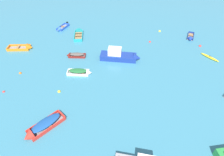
% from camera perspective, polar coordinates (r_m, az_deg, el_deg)
% --- Properties ---
extents(rowboat_deep_blue_foreground_center, '(2.47, 3.39, 0.94)m').
position_cam_1_polar(rowboat_deep_blue_foreground_center, '(38.22, 22.74, 11.15)').
color(rowboat_deep_blue_foreground_center, '#99754C').
rests_on(rowboat_deep_blue_foreground_center, ground_plane).
extents(rowboat_red_near_right, '(4.37, 3.88, 1.35)m').
position_cam_1_polar(rowboat_red_near_right, '(21.57, -21.11, -14.10)').
color(rowboat_red_near_right, gray).
rests_on(rowboat_red_near_right, ground_plane).
extents(rowboat_maroon_midfield_left, '(3.18, 1.44, 0.94)m').
position_cam_1_polar(rowboat_maroon_midfield_left, '(30.92, -11.47, 6.86)').
color(rowboat_maroon_midfield_left, gray).
rests_on(rowboat_maroon_midfield_left, ground_plane).
extents(rowboat_white_cluster_inner, '(3.65, 1.73, 1.12)m').
position_cam_1_polar(rowboat_white_cluster_inner, '(27.10, -9.09, 1.82)').
color(rowboat_white_cluster_inner, gray).
rests_on(rowboat_white_cluster_inner, ground_plane).
extents(kayak_yellow_far_right, '(2.02, 2.92, 0.30)m').
position_cam_1_polar(kayak_yellow_far_right, '(33.89, 27.60, 5.65)').
color(kayak_yellow_far_right, yellow).
rests_on(kayak_yellow_far_right, ground_plane).
extents(rowboat_blue_outer_right, '(2.65, 3.56, 1.09)m').
position_cam_1_polar(rowboat_blue_outer_right, '(40.06, -15.31, 14.27)').
color(rowboat_blue_outer_right, gray).
rests_on(rowboat_blue_outer_right, ground_plane).
extents(rowboat_turquoise_outer_left, '(1.70, 4.45, 1.39)m').
position_cam_1_polar(rowboat_turquoise_outer_left, '(37.54, -10.04, 13.36)').
color(rowboat_turquoise_outer_left, '#99754C').
rests_on(rowboat_turquoise_outer_left, ground_plane).
extents(rowboat_orange_cluster_outer, '(4.26, 1.83, 1.38)m').
position_cam_1_polar(rowboat_orange_cluster_outer, '(35.55, -24.86, 8.36)').
color(rowboat_orange_cluster_outer, gray).
rests_on(rowboat_orange_cluster_outer, ground_plane).
extents(motor_launch_deep_blue_far_left, '(6.51, 3.16, 2.25)m').
position_cam_1_polar(motor_launch_deep_blue_far_left, '(29.53, 2.75, 6.76)').
color(motor_launch_deep_blue_far_left, navy).
rests_on(motor_launch_deep_blue_far_left, ground_plane).
extents(mooring_buoy_outer_edge, '(0.47, 0.47, 0.47)m').
position_cam_1_polar(mooring_buoy_outer_edge, '(36.57, 25.20, 8.75)').
color(mooring_buoy_outer_edge, red).
rests_on(mooring_buoy_outer_edge, ground_plane).
extents(mooring_buoy_midfield, '(0.41, 0.41, 0.41)m').
position_cam_1_polar(mooring_buoy_midfield, '(25.15, -15.79, -4.04)').
color(mooring_buoy_midfield, yellow).
rests_on(mooring_buoy_midfield, ground_plane).
extents(mooring_buoy_between_boats_right, '(0.33, 0.33, 0.33)m').
position_cam_1_polar(mooring_buoy_between_boats_right, '(27.93, -30.06, -3.67)').
color(mooring_buoy_between_boats_right, red).
rests_on(mooring_buoy_between_boats_right, ground_plane).
extents(mooring_buoy_near_foreground, '(0.40, 0.40, 0.40)m').
position_cam_1_polar(mooring_buoy_near_foreground, '(35.11, 11.45, 10.69)').
color(mooring_buoy_near_foreground, red).
rests_on(mooring_buoy_near_foreground, ground_plane).
extents(mooring_buoy_between_boats_left, '(0.45, 0.45, 0.45)m').
position_cam_1_polar(mooring_buoy_between_boats_left, '(39.28, 14.29, 13.60)').
color(mooring_buoy_between_boats_left, yellow).
rests_on(mooring_buoy_between_boats_left, ground_plane).
extents(mooring_buoy_central, '(0.39, 0.39, 0.39)m').
position_cam_1_polar(mooring_buoy_central, '(30.07, -26.11, 1.28)').
color(mooring_buoy_central, orange).
rests_on(mooring_buoy_central, ground_plane).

